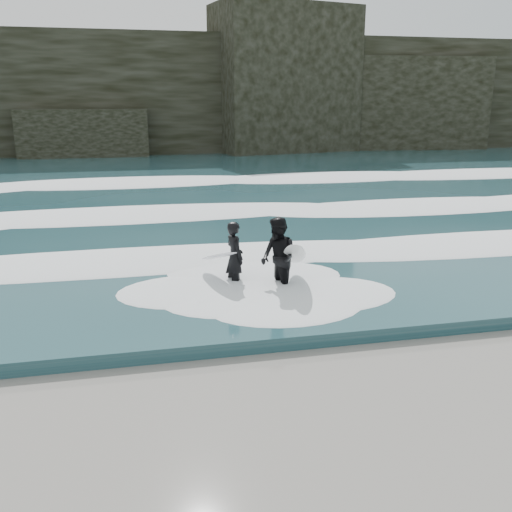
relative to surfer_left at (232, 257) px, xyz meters
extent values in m
plane|color=olive|center=(2.30, -6.85, -0.91)|extent=(120.00, 120.00, 0.00)
cube|color=#1F454B|center=(2.30, 22.15, -0.76)|extent=(90.00, 52.00, 0.30)
cube|color=black|center=(2.30, 39.15, 4.09)|extent=(70.00, 9.00, 10.00)
ellipsoid|color=white|center=(2.30, 2.15, -0.51)|extent=(60.00, 3.20, 0.20)
ellipsoid|color=white|center=(2.30, 9.15, -0.49)|extent=(60.00, 4.00, 0.24)
ellipsoid|color=white|center=(2.30, 18.15, -0.46)|extent=(60.00, 4.80, 0.30)
imported|color=black|center=(0.06, -0.01, -0.01)|extent=(0.59, 0.75, 1.82)
ellipsoid|color=white|center=(-0.34, 0.04, 0.03)|extent=(1.00, 1.89, 0.68)
imported|color=black|center=(1.01, -0.72, 0.10)|extent=(0.98, 1.13, 2.02)
ellipsoid|color=white|center=(1.43, -0.72, 0.17)|extent=(1.07, 1.94, 1.05)
camera|label=1|loc=(-2.46, -13.68, 3.85)|focal=40.00mm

